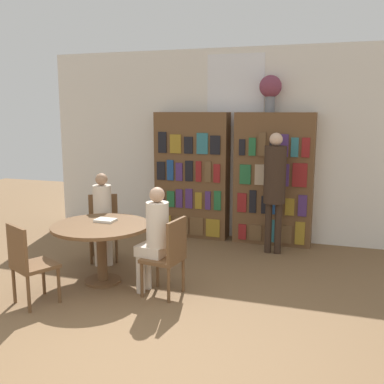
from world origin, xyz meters
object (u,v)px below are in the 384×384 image
(flower_vase, at_px, (270,89))
(chair_near_camera, at_px, (28,261))
(seated_reader_left, at_px, (103,213))
(bookshelf_left, at_px, (192,176))
(bookshelf_right, at_px, (273,179))
(seated_reader_right, at_px, (154,234))
(reading_table, at_px, (101,234))
(librarian_standing, at_px, (275,180))
(chair_left_side, at_px, (103,223))
(chair_far_side, at_px, (169,253))

(flower_vase, xyz_separation_m, chair_near_camera, (-2.02, -3.10, -1.87))
(flower_vase, bearing_deg, seated_reader_left, -140.35)
(bookshelf_left, bearing_deg, bookshelf_right, -0.00)
(bookshelf_left, relative_size, flower_vase, 3.71)
(bookshelf_left, height_order, seated_reader_right, bookshelf_left)
(reading_table, height_order, librarian_standing, librarian_standing)
(bookshelf_right, relative_size, reading_table, 1.73)
(chair_left_side, bearing_deg, flower_vase, -172.24)
(bookshelf_right, relative_size, seated_reader_left, 1.65)
(chair_near_camera, bearing_deg, seated_reader_right, 58.57)
(chair_near_camera, distance_m, librarian_standing, 3.45)
(flower_vase, bearing_deg, chair_near_camera, -123.10)
(flower_vase, xyz_separation_m, librarian_standing, (0.18, -0.51, -1.29))
(chair_near_camera, relative_size, librarian_standing, 0.51)
(chair_near_camera, bearing_deg, bookshelf_left, 101.78)
(flower_vase, xyz_separation_m, reading_table, (-1.61, -2.28, -1.77))
(reading_table, xyz_separation_m, librarian_standing, (1.79, 1.77, 0.48))
(chair_left_side, xyz_separation_m, seated_reader_right, (1.16, -0.92, 0.20))
(chair_left_side, height_order, seated_reader_left, seated_reader_left)
(flower_vase, height_order, chair_far_side, flower_vase)
(chair_near_camera, height_order, librarian_standing, librarian_standing)
(reading_table, relative_size, seated_reader_right, 0.95)
(bookshelf_right, height_order, librarian_standing, bookshelf_right)
(bookshelf_left, relative_size, chair_near_camera, 2.27)
(librarian_standing, bearing_deg, chair_left_side, -156.76)
(bookshelf_right, bearing_deg, flower_vase, 176.83)
(reading_table, xyz_separation_m, chair_left_side, (-0.43, 0.81, -0.10))
(bookshelf_left, relative_size, chair_far_side, 2.27)
(seated_reader_right, height_order, librarian_standing, librarian_standing)
(flower_vase, bearing_deg, chair_far_side, -106.30)
(reading_table, bearing_deg, seated_reader_right, -8.21)
(bookshelf_left, bearing_deg, chair_near_camera, -104.44)
(reading_table, relative_size, chair_far_side, 1.31)
(bookshelf_right, bearing_deg, librarian_standing, -79.85)
(bookshelf_left, relative_size, reading_table, 1.73)
(flower_vase, height_order, reading_table, flower_vase)
(bookshelf_right, bearing_deg, chair_near_camera, -124.28)
(flower_vase, distance_m, reading_table, 3.30)
(seated_reader_left, relative_size, seated_reader_right, 0.99)
(reading_table, height_order, seated_reader_right, seated_reader_right)
(bookshelf_left, bearing_deg, seated_reader_right, -81.85)
(reading_table, height_order, chair_near_camera, chair_near_camera)
(chair_left_side, height_order, seated_reader_right, seated_reader_right)
(chair_left_side, bearing_deg, bookshelf_left, -147.17)
(chair_near_camera, relative_size, seated_reader_left, 0.73)
(bookshelf_right, height_order, flower_vase, flower_vase)
(chair_near_camera, height_order, chair_far_side, same)
(bookshelf_right, distance_m, seated_reader_right, 2.59)
(reading_table, height_order, seated_reader_left, seated_reader_left)
(bookshelf_right, xyz_separation_m, chair_near_camera, (-2.11, -3.10, -0.51))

